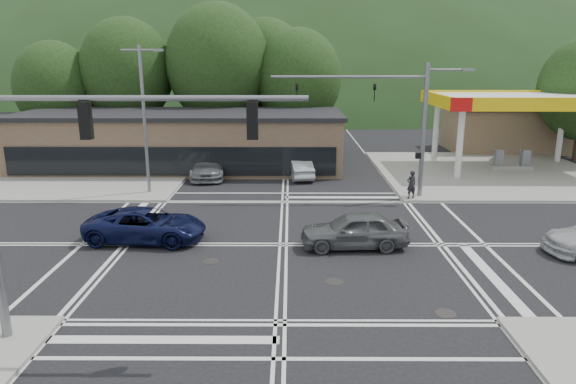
{
  "coord_description": "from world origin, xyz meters",
  "views": [
    {
      "loc": [
        0.32,
        -22.02,
        8.23
      ],
      "look_at": [
        0.2,
        4.14,
        1.4
      ],
      "focal_mm": 32.0,
      "sensor_mm": 36.0,
      "label": 1
    }
  ],
  "objects_px": {
    "car_grey_center": "(354,230)",
    "car_northbound": "(209,166)",
    "pedestrian": "(411,185)",
    "car_queue_b": "(298,151)",
    "car_blue_west": "(146,225)",
    "car_queue_a": "(300,169)"
  },
  "relations": [
    {
      "from": "car_blue_west",
      "to": "pedestrian",
      "type": "distance_m",
      "value": 15.53
    },
    {
      "from": "car_blue_west",
      "to": "car_queue_a",
      "type": "bearing_deg",
      "value": -25.54
    },
    {
      "from": "car_queue_b",
      "to": "car_queue_a",
      "type": "bearing_deg",
      "value": 87.83
    },
    {
      "from": "car_blue_west",
      "to": "car_grey_center",
      "type": "xyz_separation_m",
      "value": [
        9.53,
        -0.8,
        0.05
      ]
    },
    {
      "from": "car_grey_center",
      "to": "car_queue_b",
      "type": "distance_m",
      "value": 20.15
    },
    {
      "from": "car_blue_west",
      "to": "car_queue_b",
      "type": "relative_size",
      "value": 1.09
    },
    {
      "from": "car_northbound",
      "to": "pedestrian",
      "type": "relative_size",
      "value": 3.33
    },
    {
      "from": "car_grey_center",
      "to": "car_northbound",
      "type": "xyz_separation_m",
      "value": [
        -8.68,
        14.13,
        -0.0
      ]
    },
    {
      "from": "car_queue_b",
      "to": "pedestrian",
      "type": "distance_m",
      "value": 13.85
    },
    {
      "from": "pedestrian",
      "to": "car_queue_b",
      "type": "bearing_deg",
      "value": -83.15
    },
    {
      "from": "car_grey_center",
      "to": "car_northbound",
      "type": "relative_size",
      "value": 0.85
    },
    {
      "from": "car_queue_a",
      "to": "car_northbound",
      "type": "height_order",
      "value": "car_northbound"
    },
    {
      "from": "car_blue_west",
      "to": "car_queue_a",
      "type": "relative_size",
      "value": 1.33
    },
    {
      "from": "car_grey_center",
      "to": "pedestrian",
      "type": "xyz_separation_m",
      "value": [
        4.32,
        7.8,
        0.18
      ]
    },
    {
      "from": "car_queue_a",
      "to": "car_northbound",
      "type": "xyz_separation_m",
      "value": [
        -6.5,
        0.33,
        0.13
      ]
    },
    {
      "from": "car_northbound",
      "to": "pedestrian",
      "type": "bearing_deg",
      "value": -30.12
    },
    {
      "from": "pedestrian",
      "to": "car_blue_west",
      "type": "bearing_deg",
      "value": 5.65
    },
    {
      "from": "car_grey_center",
      "to": "car_queue_b",
      "type": "xyz_separation_m",
      "value": [
        -2.18,
        20.03,
        0.04
      ]
    },
    {
      "from": "car_queue_a",
      "to": "pedestrian",
      "type": "height_order",
      "value": "pedestrian"
    },
    {
      "from": "car_grey_center",
      "to": "car_northbound",
      "type": "bearing_deg",
      "value": -151.5
    },
    {
      "from": "car_queue_a",
      "to": "car_northbound",
      "type": "relative_size",
      "value": 0.74
    },
    {
      "from": "car_northbound",
      "to": "pedestrian",
      "type": "height_order",
      "value": "pedestrian"
    }
  ]
}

